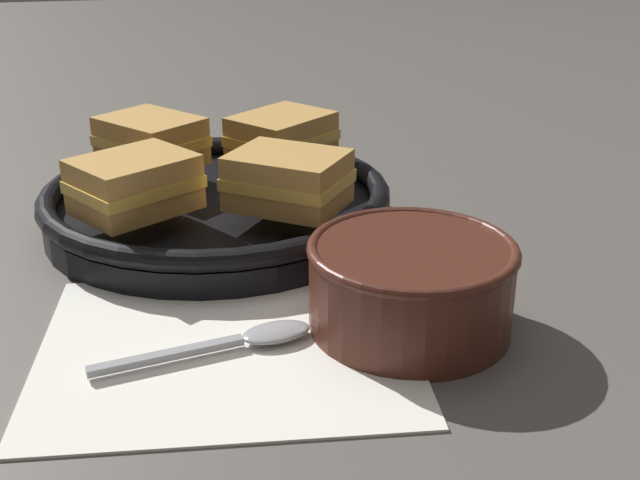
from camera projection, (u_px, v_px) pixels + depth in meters
The scene contains 9 objects.
ground_plane at pixel (279, 320), 0.58m from camera, with size 4.00×4.00×0.00m, color #56514C.
napkin at pixel (228, 345), 0.55m from camera, with size 0.28×0.24×0.00m.
soup_bowl at pixel (411, 281), 0.56m from camera, with size 0.15×0.15×0.07m.
spoon at pixel (247, 338), 0.54m from camera, with size 0.15×0.05×0.01m.
skillet at pixel (217, 204), 0.74m from camera, with size 0.32×0.32×0.04m.
sandwich_near_left at pixel (134, 184), 0.66m from camera, with size 0.12×0.11×0.05m.
sandwich_near_right at pixel (288, 180), 0.67m from camera, with size 0.12×0.11×0.05m.
sandwich_far_left at pixel (282, 138), 0.78m from camera, with size 0.12×0.12×0.05m.
sandwich_far_right at pixel (151, 141), 0.77m from camera, with size 0.12×0.12×0.05m.
Camera 1 is at (-0.08, -0.50, 0.28)m, focal length 45.00 mm.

